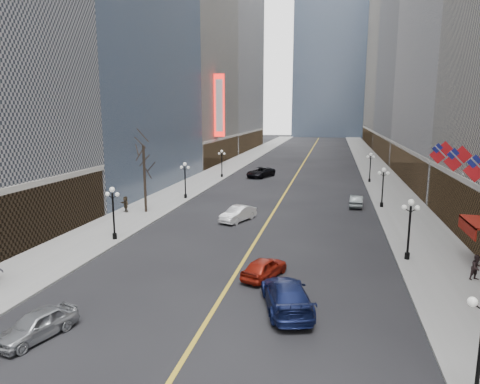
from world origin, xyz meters
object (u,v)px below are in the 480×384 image
at_px(car_nb_near, 37,325).
at_px(car_sb_far, 356,201).
at_px(streetlamp_east_3, 370,164).
at_px(streetlamp_west_2, 185,176).
at_px(streetlamp_east_2, 383,183).
at_px(streetlamp_west_3, 222,161).
at_px(car_sb_near, 287,295).
at_px(streetlamp_west_1, 113,208).
at_px(streetlamp_east_1, 410,223).
at_px(car_sb_mid, 264,268).
at_px(car_nb_far, 261,172).
at_px(car_nb_mid, 238,214).

distance_m(car_nb_near, car_sb_far, 37.39).
relative_size(streetlamp_east_3, streetlamp_west_2, 1.00).
relative_size(streetlamp_east_2, streetlamp_east_3, 1.00).
height_order(streetlamp_west_2, car_nb_near, streetlamp_west_2).
height_order(streetlamp_west_3, car_sb_near, streetlamp_west_3).
distance_m(streetlamp_west_2, car_sb_near, 31.98).
xyz_separation_m(streetlamp_east_2, streetlamp_west_2, (-23.60, 0.00, 0.00)).
bearing_deg(streetlamp_east_3, car_nb_near, -110.66).
bearing_deg(streetlamp_west_1, streetlamp_east_1, 0.00).
xyz_separation_m(streetlamp_east_3, car_sb_mid, (-9.80, -41.43, -2.21)).
relative_size(streetlamp_east_1, streetlamp_west_2, 1.00).
bearing_deg(car_sb_mid, streetlamp_west_1, -1.04).
height_order(car_nb_near, car_sb_mid, car_sb_mid).
xyz_separation_m(streetlamp_east_1, streetlamp_west_2, (-23.60, 18.00, 0.00)).
bearing_deg(car_sb_far, streetlamp_east_1, 103.10).
bearing_deg(car_sb_mid, streetlamp_east_3, -82.87).
distance_m(streetlamp_east_1, car_nb_far, 41.98).
bearing_deg(car_sb_far, car_sb_mid, 77.75).
bearing_deg(car_nb_far, streetlamp_west_3, -140.26).
height_order(streetlamp_west_2, car_sb_mid, streetlamp_west_2).
xyz_separation_m(car_nb_far, car_sb_near, (9.58, -47.89, 0.00)).
height_order(streetlamp_west_1, car_nb_near, streetlamp_west_1).
xyz_separation_m(car_sb_near, car_sb_far, (5.05, 27.87, -0.16)).
relative_size(car_nb_far, car_sb_mid, 1.48).
xyz_separation_m(streetlamp_east_3, car_nb_far, (-17.43, 2.14, -2.06)).
bearing_deg(streetlamp_west_1, streetlamp_west_2, 90.00).
relative_size(car_sb_near, car_sb_far, 1.41).
xyz_separation_m(streetlamp_east_1, streetlamp_east_2, (0.00, 18.00, 0.00)).
bearing_deg(streetlamp_west_3, car_nb_mid, -72.04).
height_order(streetlamp_west_2, car_sb_near, streetlamp_west_2).
distance_m(streetlamp_west_3, car_sb_mid, 43.72).
xyz_separation_m(streetlamp_west_3, car_sb_mid, (13.80, -41.43, -2.21)).
bearing_deg(streetlamp_west_2, car_nb_mid, -46.37).
relative_size(car_sb_near, car_sb_mid, 1.43).
xyz_separation_m(streetlamp_west_3, car_nb_far, (6.17, 2.14, -2.06)).
distance_m(streetlamp_west_2, car_sb_mid, 27.28).
bearing_deg(streetlamp_west_3, car_sb_near, -71.00).
bearing_deg(car_sb_mid, streetlamp_west_2, -39.06).
distance_m(car_nb_near, car_nb_mid, 24.56).
distance_m(streetlamp_east_1, car_sb_far, 18.46).
bearing_deg(streetlamp_west_2, car_sb_far, 0.31).
bearing_deg(streetlamp_east_3, car_nb_far, 173.01).
distance_m(streetlamp_west_2, car_nb_far, 21.16).
distance_m(streetlamp_west_1, car_nb_far, 38.69).
distance_m(streetlamp_east_1, car_sb_mid, 11.42).
bearing_deg(car_nb_mid, streetlamp_west_1, -113.19).
relative_size(streetlamp_west_2, car_nb_near, 1.11).
bearing_deg(streetlamp_west_3, streetlamp_east_1, -56.75).
bearing_deg(streetlamp_east_3, streetlamp_west_3, 180.00).
bearing_deg(car_sb_near, streetlamp_west_2, -76.50).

